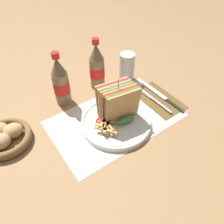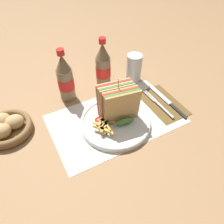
# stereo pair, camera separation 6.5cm
# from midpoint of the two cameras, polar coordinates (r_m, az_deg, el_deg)

# --- Properties ---
(ground_plane) EXTENTS (4.00, 4.00, 0.00)m
(ground_plane) POSITION_cam_midpoint_polar(r_m,az_deg,el_deg) (0.78, 4.54, -2.80)
(ground_plane) COLOR #9E754C
(placemat) EXTENTS (0.46, 0.28, 0.00)m
(placemat) POSITION_cam_midpoint_polar(r_m,az_deg,el_deg) (0.79, 3.34, -1.87)
(placemat) COLOR silver
(placemat) RESTS_ON ground_plane
(plate_main) EXTENTS (0.25, 0.25, 0.02)m
(plate_main) POSITION_cam_midpoint_polar(r_m,az_deg,el_deg) (0.77, 3.13, -2.60)
(plate_main) COLOR white
(plate_main) RESTS_ON ground_plane
(club_sandwich) EXTENTS (0.13, 0.11, 0.16)m
(club_sandwich) POSITION_cam_midpoint_polar(r_m,az_deg,el_deg) (0.74, 4.25, 2.28)
(club_sandwich) COLOR tan
(club_sandwich) RESTS_ON plate_main
(fries_pile) EXTENTS (0.09, 0.10, 0.02)m
(fries_pile) POSITION_cam_midpoint_polar(r_m,az_deg,el_deg) (0.74, 0.59, -3.11)
(fries_pile) COLOR gold
(fries_pile) RESTS_ON plate_main
(ketchup_blob) EXTENTS (0.04, 0.03, 0.01)m
(ketchup_blob) POSITION_cam_midpoint_polar(r_m,az_deg,el_deg) (0.75, -0.69, -2.12)
(ketchup_blob) COLOR maroon
(ketchup_blob) RESTS_ON plate_main
(napkin) EXTENTS (0.12, 0.20, 0.00)m
(napkin) POSITION_cam_midpoint_polar(r_m,az_deg,el_deg) (0.88, 15.08, 2.20)
(napkin) COLOR brown
(napkin) RESTS_ON ground_plane
(fork) EXTENTS (0.02, 0.18, 0.01)m
(fork) POSITION_cam_midpoint_polar(r_m,az_deg,el_deg) (0.86, 14.81, 1.39)
(fork) COLOR silver
(fork) RESTS_ON napkin
(knife) EXTENTS (0.02, 0.22, 0.00)m
(knife) POSITION_cam_midpoint_polar(r_m,az_deg,el_deg) (0.89, 16.29, 2.71)
(knife) COLOR black
(knife) RESTS_ON napkin
(coke_bottle_near) EXTENTS (0.06, 0.06, 0.21)m
(coke_bottle_near) POSITION_cam_midpoint_polar(r_m,az_deg,el_deg) (0.83, -9.90, 8.41)
(coke_bottle_near) COLOR #7A6647
(coke_bottle_near) RESTS_ON ground_plane
(coke_bottle_far) EXTENTS (0.06, 0.06, 0.21)m
(coke_bottle_far) POSITION_cam_midpoint_polar(r_m,az_deg,el_deg) (0.89, -0.20, 11.67)
(coke_bottle_far) COLOR #7A6647
(coke_bottle_far) RESTS_ON ground_plane
(glass_near) EXTENTS (0.06, 0.06, 0.12)m
(glass_near) POSITION_cam_midpoint_polar(r_m,az_deg,el_deg) (0.95, 7.72, 10.82)
(glass_near) COLOR silver
(glass_near) RESTS_ON ground_plane
(bread_basket) EXTENTS (0.17, 0.17, 0.06)m
(bread_basket) POSITION_cam_midpoint_polar(r_m,az_deg,el_deg) (0.80, -23.66, -3.82)
(bread_basket) COLOR olive
(bread_basket) RESTS_ON ground_plane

